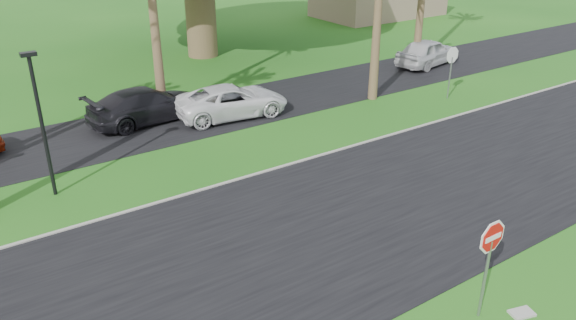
% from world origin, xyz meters
% --- Properties ---
extents(ground, '(120.00, 120.00, 0.00)m').
position_xyz_m(ground, '(0.00, 0.00, 0.00)').
color(ground, '#1C5816').
rests_on(ground, ground).
extents(road, '(120.00, 8.00, 0.02)m').
position_xyz_m(road, '(0.00, 2.00, 0.01)').
color(road, black).
rests_on(road, ground).
extents(parking_strip, '(120.00, 5.00, 0.02)m').
position_xyz_m(parking_strip, '(0.00, 12.50, 0.01)').
color(parking_strip, black).
rests_on(parking_strip, ground).
extents(curb, '(120.00, 0.12, 0.06)m').
position_xyz_m(curb, '(0.00, 6.05, 0.03)').
color(curb, gray).
rests_on(curb, ground).
extents(stop_sign_near, '(1.05, 0.07, 2.62)m').
position_xyz_m(stop_sign_near, '(0.50, -3.00, 1.77)').
color(stop_sign_near, gray).
rests_on(stop_sign_near, ground).
extents(stop_sign_far, '(1.05, 0.07, 2.62)m').
position_xyz_m(stop_sign_far, '(12.00, 8.00, 1.77)').
color(stop_sign_far, gray).
rests_on(stop_sign_far, ground).
extents(streetlight_right, '(0.45, 0.25, 4.64)m').
position_xyz_m(streetlight_right, '(-6.00, 8.50, 2.65)').
color(streetlight_right, black).
rests_on(streetlight_right, ground).
extents(car_dark, '(5.25, 2.61, 1.47)m').
position_xyz_m(car_dark, '(-1.05, 13.10, 0.73)').
color(car_dark, black).
rests_on(car_dark, ground).
extents(car_minivan, '(5.19, 2.89, 1.37)m').
position_xyz_m(car_minivan, '(2.25, 11.62, 0.69)').
color(car_minivan, white).
rests_on(car_minivan, ground).
extents(car_pickup, '(4.76, 2.59, 1.53)m').
position_xyz_m(car_pickup, '(15.61, 12.70, 0.77)').
color(car_pickup, silver).
rests_on(car_pickup, ground).
extents(utility_slab, '(0.63, 0.49, 0.06)m').
position_xyz_m(utility_slab, '(1.35, -3.53, 0.03)').
color(utility_slab, '#9F9D97').
rests_on(utility_slab, ground).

